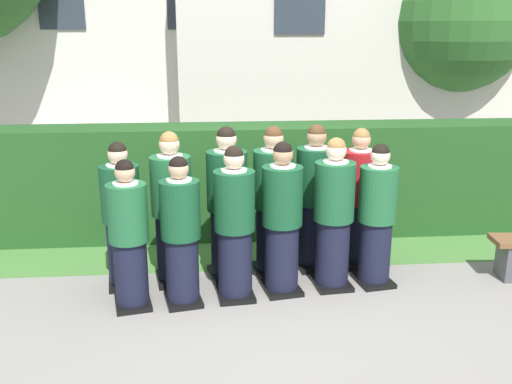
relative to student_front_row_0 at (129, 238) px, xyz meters
name	(u,v)px	position (x,y,z in m)	size (l,w,h in m)	color
ground_plane	(258,293)	(1.30, 0.16, -0.73)	(60.00, 60.00, 0.00)	gray
student_front_row_0	(129,238)	(0.00, 0.00, 0.00)	(0.43, 0.52, 1.53)	black
student_front_row_1	(181,235)	(0.51, 0.03, 0.01)	(0.43, 0.52, 1.54)	black
student_front_row_2	(235,227)	(1.06, 0.12, 0.05)	(0.42, 0.53, 1.62)	black
student_front_row_3	(282,222)	(1.56, 0.22, 0.05)	(0.45, 0.55, 1.63)	black
student_front_row_4	(334,217)	(2.12, 0.30, 0.06)	(0.43, 0.54, 1.65)	black
student_front_row_5	(377,219)	(2.61, 0.32, 0.02)	(0.43, 0.50, 1.58)	black
student_rear_row_0	(122,219)	(-0.14, 0.52, 0.04)	(0.44, 0.54, 1.60)	black
student_rear_row_1	(172,212)	(0.40, 0.57, 0.08)	(0.46, 0.56, 1.69)	black
student_rear_row_2	(227,207)	(1.00, 0.66, 0.10)	(0.49, 0.56, 1.72)	black
student_rear_row_3	(273,205)	(1.52, 0.71, 0.09)	(0.47, 0.57, 1.71)	black
student_rear_row_4	(315,201)	(2.02, 0.83, 0.09)	(0.44, 0.53, 1.70)	black
student_in_red_blazer	(358,201)	(2.54, 0.88, 0.06)	(0.44, 0.52, 1.65)	black
hedge	(246,181)	(1.30, 2.03, 0.03)	(9.87, 0.70, 1.50)	#214C1E
oak_tree_right	(459,22)	(5.54, 5.36, 2.11)	(2.61, 2.61, 4.16)	brown
lawn_strip	(251,255)	(1.30, 1.23, -0.72)	(9.87, 0.90, 0.01)	#477A38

